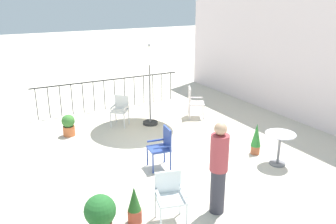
% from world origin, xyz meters
% --- Properties ---
extents(ground_plane, '(60.00, 60.00, 0.00)m').
position_xyz_m(ground_plane, '(0.00, 0.00, 0.00)').
color(ground_plane, beige).
extents(villa_facade, '(11.10, 0.30, 4.45)m').
position_xyz_m(villa_facade, '(0.00, 4.73, 2.22)').
color(villa_facade, white).
rests_on(villa_facade, ground).
extents(terrace_railing, '(0.03, 5.04, 1.01)m').
position_xyz_m(terrace_railing, '(-3.63, -0.00, 0.68)').
color(terrace_railing, black).
rests_on(terrace_railing, ground).
extents(patio_umbrella_0, '(2.33, 2.33, 2.38)m').
position_xyz_m(patio_umbrella_0, '(-1.63, 0.54, 2.15)').
color(patio_umbrella_0, '#2D2D2D').
rests_on(patio_umbrella_0, ground).
extents(cafe_table_0, '(0.67, 0.67, 0.76)m').
position_xyz_m(cafe_table_0, '(2.12, 1.95, 0.52)').
color(cafe_table_0, white).
rests_on(cafe_table_0, ground).
extents(patio_chair_0, '(0.49, 0.50, 0.93)m').
position_xyz_m(patio_chair_0, '(0.97, -0.42, 0.53)').
color(patio_chair_0, '#2A4291').
rests_on(patio_chair_0, ground).
extents(patio_chair_1, '(0.62, 0.62, 0.87)m').
position_xyz_m(patio_chair_1, '(-2.00, -0.25, 0.52)').
color(patio_chair_1, silver).
rests_on(patio_chair_1, ground).
extents(patio_chair_2, '(0.56, 0.57, 0.87)m').
position_xyz_m(patio_chair_2, '(2.78, -1.23, 0.52)').
color(patio_chair_2, white).
rests_on(patio_chair_2, ground).
extents(patio_chair_3, '(0.65, 0.64, 0.97)m').
position_xyz_m(patio_chair_3, '(-1.56, 2.01, 0.55)').
color(patio_chair_3, silver).
rests_on(patio_chair_3, ground).
extents(potted_plant_0, '(0.24, 0.24, 0.78)m').
position_xyz_m(potted_plant_0, '(1.44, 1.88, 0.40)').
color(potted_plant_0, '#AF5B38').
rests_on(potted_plant_0, ground).
extents(potted_plant_1, '(0.24, 0.24, 0.68)m').
position_xyz_m(potted_plant_1, '(2.55, -1.78, 0.33)').
color(potted_plant_1, '#AE4832').
rests_on(potted_plant_1, ground).
extents(potted_plant_2, '(0.35, 0.35, 0.60)m').
position_xyz_m(potted_plant_2, '(-1.90, -1.81, 0.31)').
color(potted_plant_2, '#CF6839').
rests_on(potted_plant_2, ground).
extents(potted_plant_3, '(0.51, 0.51, 0.74)m').
position_xyz_m(potted_plant_3, '(2.65, -2.40, 0.41)').
color(potted_plant_3, '#92543A').
rests_on(potted_plant_3, ground).
extents(standing_person, '(0.44, 0.44, 1.70)m').
position_xyz_m(standing_person, '(2.96, -0.36, 0.88)').
color(standing_person, '#33333D').
rests_on(standing_person, ground).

